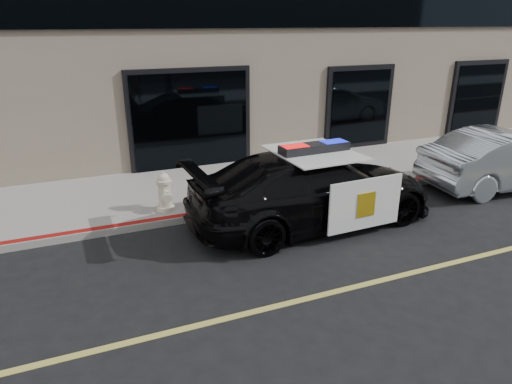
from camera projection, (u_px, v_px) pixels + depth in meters
name	position (u px, v px, depth m)	size (l,w,h in m)	color
ground	(364.00, 285.00, 7.45)	(120.00, 120.00, 0.00)	black
sidewalk_n	(247.00, 182.00, 11.96)	(60.00, 3.50, 0.15)	gray
police_car	(313.00, 188.00, 9.48)	(2.65, 5.46, 1.74)	black
silver_sedan	(509.00, 159.00, 11.55)	(4.65, 1.93, 1.50)	#ADB7BE
fire_hydrant	(165.00, 193.00, 9.87)	(0.39, 0.55, 0.87)	#F2E0C7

